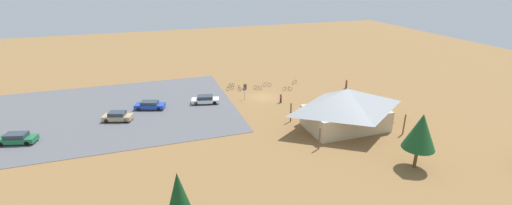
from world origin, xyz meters
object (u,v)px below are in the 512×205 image
object	(u,v)px
pine_far_west	(179,201)
bicycle_green_edge_north	(267,85)
pine_midwest	(421,132)
bicycle_teal_yard_right	(231,85)
trash_bin	(245,86)
visitor_near_lot	(346,84)
lot_sign	(245,92)
car_blue_by_curb	(150,105)
car_white_back_corner	(205,99)
bike_pavilion	(346,106)
bicycle_black_lone_west	(287,89)
bicycle_yellow_yard_front	(230,88)
bicycle_blue_lone_east	(258,88)
visitor_at_bikes	(281,98)
bicycle_white_trailside	(295,82)
car_tan_aisle_side	(118,116)
bicycle_red_mid_cluster	(240,88)
car_green_mid_lot	(17,138)

from	to	relation	value
pine_far_west	bicycle_green_edge_north	xyz separation A→B (m)	(-21.06, -37.59, -4.58)
pine_midwest	bicycle_teal_yard_right	bearing A→B (deg)	-70.26
trash_bin	visitor_near_lot	size ratio (longest dim) A/B	0.50
lot_sign	car_blue_by_curb	xyz separation A→B (m)	(15.98, -0.63, -0.69)
car_white_back_corner	lot_sign	bearing A→B (deg)	177.60
bike_pavilion	car_white_back_corner	distance (m)	23.64
bicycle_black_lone_west	bicycle_green_edge_north	world-z (taller)	bicycle_green_edge_north
bicycle_black_lone_west	bicycle_yellow_yard_front	size ratio (longest dim) A/B	1.02
lot_sign	bicycle_teal_yard_right	bearing A→B (deg)	-86.35
bicycle_blue_lone_east	car_blue_by_curb	bearing A→B (deg)	10.82
pine_midwest	bicycle_blue_lone_east	xyz separation A→B (m)	(8.21, -32.03, -4.21)
bicycle_black_lone_west	visitor_at_bikes	size ratio (longest dim) A/B	0.97
trash_bin	visitor_at_bikes	xyz separation A→B (m)	(-3.63, 9.10, 0.44)
bicycle_blue_lone_east	visitor_at_bikes	world-z (taller)	visitor_at_bikes
visitor_at_bikes	bicycle_white_trailside	bearing A→B (deg)	-126.89
car_tan_aisle_side	visitor_near_lot	xyz separation A→B (m)	(-41.10, -2.41, 0.19)
bicycle_blue_lone_east	visitor_at_bikes	size ratio (longest dim) A/B	0.79
trash_bin	bicycle_red_mid_cluster	size ratio (longest dim) A/B	0.52
bicycle_black_lone_west	car_white_back_corner	bearing A→B (deg)	6.31
car_tan_aisle_side	bike_pavilion	bearing A→B (deg)	157.39
pine_far_west	visitor_at_bikes	distance (m)	35.24
bicycle_yellow_yard_front	car_tan_aisle_side	xyz separation A→B (m)	(19.65, 8.53, 0.39)
pine_far_west	car_white_back_corner	world-z (taller)	pine_far_west
pine_midwest	bicycle_black_lone_west	size ratio (longest dim) A/B	4.04
bike_pavilion	trash_bin	xyz separation A→B (m)	(8.52, -21.35, -2.86)
car_white_back_corner	car_blue_by_curb	bearing A→B (deg)	-2.17
bicycle_white_trailside	car_tan_aisle_side	world-z (taller)	car_tan_aisle_side
bicycle_white_trailside	car_white_back_corner	distance (m)	19.64
bike_pavilion	lot_sign	size ratio (longest dim) A/B	6.09
lot_sign	bicycle_teal_yard_right	distance (m)	7.60
pine_midwest	bicycle_yellow_yard_front	size ratio (longest dim) A/B	4.10
pine_midwest	bicycle_black_lone_west	distance (m)	30.10
car_tan_aisle_side	lot_sign	bearing A→B (deg)	-172.54
bicycle_teal_yard_right	lot_sign	bearing A→B (deg)	93.65
pine_far_west	bicycle_red_mid_cluster	world-z (taller)	pine_far_west
bicycle_black_lone_west	bike_pavilion	bearing A→B (deg)	94.20
lot_sign	bicycle_black_lone_west	xyz separation A→B (m)	(-9.01, -2.05, -1.04)
bicycle_white_trailside	visitor_at_bikes	distance (m)	11.05
car_tan_aisle_side	bicycle_red_mid_cluster	bearing A→B (deg)	-159.85
bicycle_red_mid_cluster	car_green_mid_lot	size ratio (longest dim) A/B	0.34
bike_pavilion	pine_far_west	bearing A→B (deg)	32.99
bicycle_white_trailside	visitor_at_bikes	world-z (taller)	visitor_at_bikes
bicycle_yellow_yard_front	trash_bin	bearing A→B (deg)	177.26
lot_sign	car_tan_aisle_side	world-z (taller)	lot_sign
car_green_mid_lot	car_blue_by_curb	distance (m)	18.39
pine_midwest	bicycle_white_trailside	size ratio (longest dim) A/B	4.61
bicycle_white_trailside	car_tan_aisle_side	size ratio (longest dim) A/B	0.32
bicycle_green_edge_north	visitor_near_lot	distance (m)	15.25
pine_far_west	bicycle_black_lone_west	size ratio (longest dim) A/B	4.48
trash_bin	bicycle_white_trailside	world-z (taller)	trash_bin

